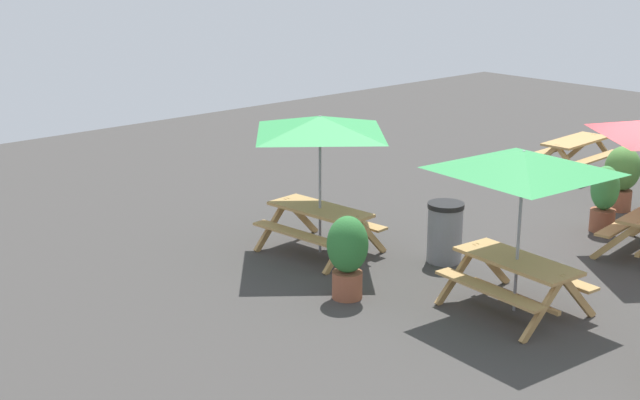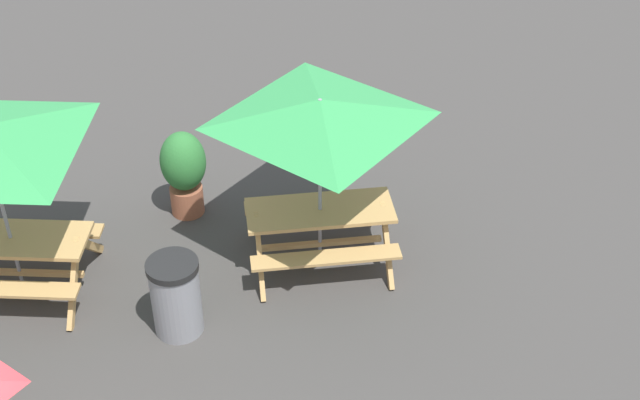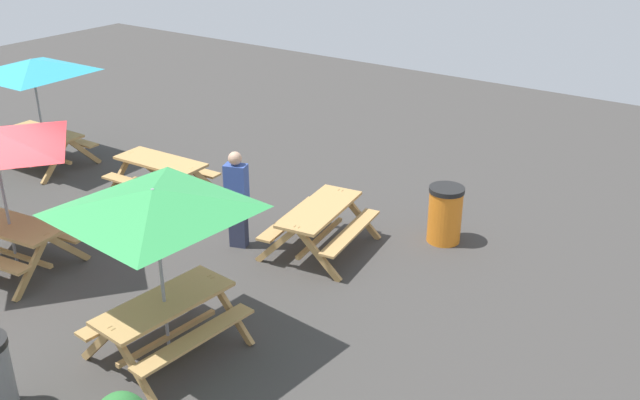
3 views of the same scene
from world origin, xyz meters
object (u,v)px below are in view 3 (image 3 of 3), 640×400
(picnic_table_0, at_px, (320,219))
(picnic_table_7, at_px, (33,74))
(picnic_table_4, at_px, (155,213))
(person_standing, at_px, (237,197))
(picnic_table_6, at_px, (161,170))
(trash_bin_orange, at_px, (445,214))

(picnic_table_0, xyz_separation_m, picnic_table_7, (6.94, 0.24, 1.43))
(picnic_table_4, height_order, person_standing, picnic_table_4)
(picnic_table_0, bearing_deg, picnic_table_7, -96.32)
(picnic_table_7, height_order, person_standing, picnic_table_7)
(picnic_table_6, bearing_deg, picnic_table_7, 1.95)
(picnic_table_4, height_order, trash_bin_orange, picnic_table_4)
(picnic_table_4, distance_m, person_standing, 3.19)
(trash_bin_orange, bearing_deg, picnic_table_6, 15.56)
(picnic_table_0, height_order, picnic_table_7, picnic_table_7)
(picnic_table_0, bearing_deg, person_standing, -69.30)
(picnic_table_6, xyz_separation_m, person_standing, (-2.50, 0.67, 0.32))
(trash_bin_orange, bearing_deg, picnic_table_4, 72.53)
(trash_bin_orange, bearing_deg, picnic_table_7, 11.34)
(picnic_table_6, relative_size, trash_bin_orange, 1.89)
(picnic_table_4, bearing_deg, picnic_table_6, -127.84)
(picnic_table_6, height_order, trash_bin_orange, trash_bin_orange)
(trash_bin_orange, bearing_deg, person_standing, 38.01)
(picnic_table_0, relative_size, picnic_table_4, 0.70)
(picnic_table_0, relative_size, picnic_table_7, 0.70)
(picnic_table_7, bearing_deg, picnic_table_4, 153.88)
(picnic_table_0, relative_size, picnic_table_6, 1.07)
(picnic_table_4, relative_size, picnic_table_6, 1.52)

